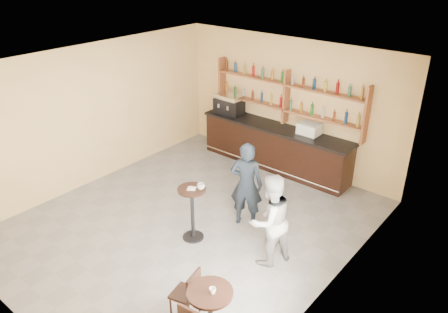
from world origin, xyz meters
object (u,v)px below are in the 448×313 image
Objects in this scene: pastry_case at (309,130)px; chair_west at (185,293)px; espresso_machine at (229,104)px; bar_counter at (275,147)px; patron_second at (270,220)px; man_main at (246,185)px; pedestal_table at (192,214)px.

pastry_case is 5.13m from chair_west.
chair_west is at bearing -63.63° from espresso_machine.
bar_counter is 4.73× the size of chair_west.
patron_second is at bearing -57.81° from bar_counter.
bar_counter is 7.97× the size of pastry_case.
espresso_machine is at bearing -69.65° from man_main.
espresso_machine reaches higher than chair_west.
bar_counter is 5.65× the size of espresso_machine.
chair_west is (1.25, -1.49, -0.12)m from pedestal_table.
pastry_case is 0.47× the size of pedestal_table.
espresso_machine is at bearing -171.95° from pastry_case.
espresso_machine reaches higher than bar_counter.
man_main reaches higher than pedestal_table.
pedestal_table is 1.27× the size of chair_west.
bar_counter is 2.66m from man_main.
espresso_machine is at bearing 180.00° from bar_counter.
pastry_case is at bearing 177.08° from chair_west.
chair_west is (0.78, -2.54, -0.46)m from man_main.
patron_second is (1.48, 0.36, 0.31)m from pedestal_table.
chair_west is at bearing -70.80° from bar_counter.
espresso_machine is 6.01m from chair_west.
chair_west is 1.92m from patron_second.
bar_counter is 1.68m from espresso_machine.
chair_west is at bearing 12.08° from patron_second.
pedestal_table is at bearing -152.47° from chair_west.
chair_west is at bearing 82.75° from man_main.
espresso_machine is 0.66× the size of pedestal_table.
chair_west is (1.74, -4.99, -0.12)m from bar_counter.
pedestal_table is (0.49, -3.50, -0.00)m from bar_counter.
man_main is (0.05, -2.45, -0.36)m from pastry_case.
patron_second reaches higher than pastry_case.
bar_counter is 2.28× the size of man_main.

